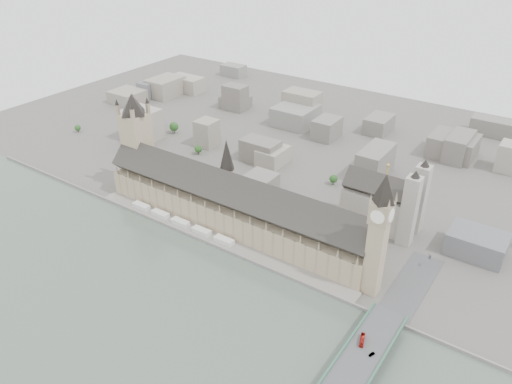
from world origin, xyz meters
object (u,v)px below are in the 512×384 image
Objects in this scene: palace_of_westminster at (233,205)px; car_silver at (372,354)px; westminster_abbey at (384,203)px; car_approach at (430,257)px; victoria_tower at (137,138)px; elizabeth_tower at (379,227)px; red_bus_north at (362,340)px.

car_silver is at bearing -25.39° from palace_of_westminster.
palace_of_westminster is at bearing -145.83° from westminster_abbey.
westminster_abbey reaches higher than car_approach.
palace_of_westminster is 185.04m from car_silver.
palace_of_westminster reaches higher than car_approach.
palace_of_westminster is 2.65× the size of victoria_tower.
elizabeth_tower is 96.91m from westminster_abbey.
westminster_abbey is at bearing 130.09° from car_silver.
elizabeth_tower reaches higher than westminster_abbey.
victoria_tower reaches higher than car_silver.
car_approach is (-1.48, 119.47, -0.08)m from car_silver.
car_approach is at bearing 110.91° from car_silver.
westminster_abbey is (-27.08, 87.00, -33.01)m from elizabeth_tower.
victoria_tower reaches higher than westminster_abbey.
palace_of_westminster is 126.41m from victoria_tower.
car_silver is at bearing -16.48° from victoria_tower.
elizabeth_tower is 75.36m from car_approach.
car_silver is at bearing -66.86° from elizabeth_tower.
victoria_tower is 1.47× the size of westminster_abbey.
victoria_tower is 304.45m from car_silver.
car_approach is (165.35, 40.30, -11.81)m from palace_of_westminster.
red_bus_north is (157.30, -72.29, -10.88)m from palace_of_westminster.
westminster_abbey is (110.92, 75.30, 2.38)m from palace_of_westminster.
victoria_tower is at bearing 147.62° from red_bus_north.
palace_of_westminster is 23.37× the size of red_bus_north.
victoria_tower is at bearing 174.92° from car_approach.
car_approach is at bearing 6.75° from victoria_tower.
red_bus_north is 2.54× the size of car_approach.
westminster_abbey is 66.24m from car_approach.
car_silver is 0.99× the size of car_approach.
westminster_abbey is (232.92, 69.00, -30.12)m from victoria_tower.
red_bus_north is at bearing -105.92° from car_approach.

